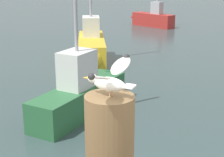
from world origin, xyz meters
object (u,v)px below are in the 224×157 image
(boat_yellow, at_px, (92,49))
(boat_green, at_px, (86,91))
(seagull, at_px, (109,79))
(boat_red, at_px, (151,18))

(boat_yellow, height_order, boat_green, boat_yellow)
(seagull, height_order, boat_yellow, boat_yellow)
(seagull, bearing_deg, boat_yellow, 97.98)
(boat_green, bearing_deg, boat_yellow, 95.15)
(boat_red, bearing_deg, boat_yellow, -104.22)
(seagull, height_order, boat_green, boat_green)
(boat_yellow, relative_size, boat_green, 1.37)
(boat_yellow, bearing_deg, boat_red, 75.78)
(seagull, xyz_separation_m, boat_green, (-0.98, 5.49, -1.99))
(boat_red, bearing_deg, boat_green, -98.40)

